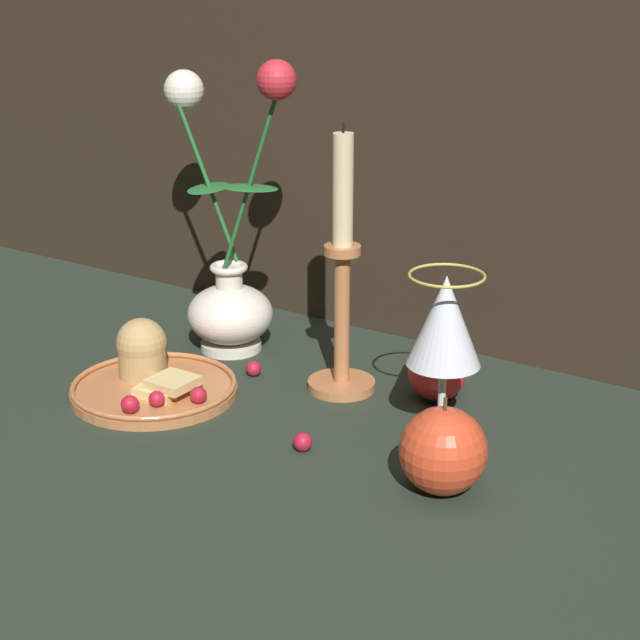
{
  "coord_description": "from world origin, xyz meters",
  "views": [
    {
      "loc": [
        0.6,
        -0.86,
        0.49
      ],
      "look_at": [
        0.02,
        0.02,
        0.1
      ],
      "focal_mm": 60.0,
      "sensor_mm": 36.0,
      "label": 1
    }
  ],
  "objects_px": {
    "plate_with_pastries": "(151,375)",
    "apple_near_glass": "(437,372)",
    "apple_beside_vase": "(443,451)",
    "vase": "(229,272)",
    "wine_glass": "(445,327)",
    "candlestick": "(342,293)"
  },
  "relations": [
    {
      "from": "vase",
      "to": "wine_glass",
      "type": "height_order",
      "value": "vase"
    },
    {
      "from": "candlestick",
      "to": "apple_beside_vase",
      "type": "distance_m",
      "value": 0.26
    },
    {
      "from": "vase",
      "to": "apple_near_glass",
      "type": "relative_size",
      "value": 4.66
    },
    {
      "from": "plate_with_pastries",
      "to": "wine_glass",
      "type": "bearing_deg",
      "value": 14.42
    },
    {
      "from": "candlestick",
      "to": "apple_near_glass",
      "type": "xyz_separation_m",
      "value": [
        0.1,
        0.03,
        -0.08
      ]
    },
    {
      "from": "plate_with_pastries",
      "to": "apple_near_glass",
      "type": "bearing_deg",
      "value": 29.95
    },
    {
      "from": "candlestick",
      "to": "apple_near_glass",
      "type": "distance_m",
      "value": 0.13
    },
    {
      "from": "vase",
      "to": "wine_glass",
      "type": "distance_m",
      "value": 0.33
    },
    {
      "from": "plate_with_pastries",
      "to": "candlestick",
      "type": "height_order",
      "value": "candlestick"
    },
    {
      "from": "candlestick",
      "to": "apple_beside_vase",
      "type": "relative_size",
      "value": 3.18
    },
    {
      "from": "apple_near_glass",
      "to": "candlestick",
      "type": "bearing_deg",
      "value": -161.33
    },
    {
      "from": "plate_with_pastries",
      "to": "apple_beside_vase",
      "type": "bearing_deg",
      "value": -3.27
    },
    {
      "from": "plate_with_pastries",
      "to": "candlestick",
      "type": "bearing_deg",
      "value": 35.62
    },
    {
      "from": "plate_with_pastries",
      "to": "apple_beside_vase",
      "type": "xyz_separation_m",
      "value": [
        0.37,
        -0.02,
        0.02
      ]
    },
    {
      "from": "apple_near_glass",
      "to": "wine_glass",
      "type": "bearing_deg",
      "value": -59.86
    },
    {
      "from": "vase",
      "to": "wine_glass",
      "type": "bearing_deg",
      "value": -12.31
    },
    {
      "from": "apple_beside_vase",
      "to": "candlestick",
      "type": "bearing_deg",
      "value": 144.11
    },
    {
      "from": "plate_with_pastries",
      "to": "candlestick",
      "type": "relative_size",
      "value": 0.62
    },
    {
      "from": "plate_with_pastries",
      "to": "wine_glass",
      "type": "relative_size",
      "value": 1.07
    },
    {
      "from": "apple_beside_vase",
      "to": "apple_near_glass",
      "type": "distance_m",
      "value": 0.2
    },
    {
      "from": "vase",
      "to": "apple_near_glass",
      "type": "height_order",
      "value": "vase"
    },
    {
      "from": "wine_glass",
      "to": "candlestick",
      "type": "distance_m",
      "value": 0.15
    }
  ]
}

